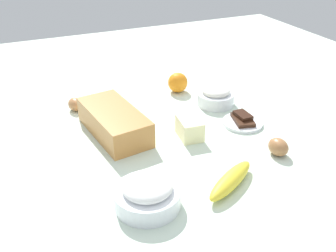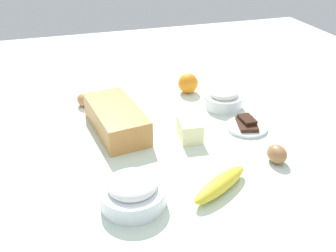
{
  "view_description": "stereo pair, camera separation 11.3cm",
  "coord_description": "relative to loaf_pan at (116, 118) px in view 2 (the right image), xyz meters",
  "views": [
    {
      "loc": [
        -0.9,
        0.39,
        0.6
      ],
      "look_at": [
        0.0,
        0.0,
        0.04
      ],
      "focal_mm": 40.36,
      "sensor_mm": 36.0,
      "label": 1
    },
    {
      "loc": [
        -0.94,
        0.29,
        0.6
      ],
      "look_at": [
        0.0,
        0.0,
        0.04
      ],
      "focal_mm": 40.36,
      "sensor_mm": 36.0,
      "label": 2
    }
  ],
  "objects": [
    {
      "name": "sugar_bowl",
      "position": [
        -0.35,
        0.03,
        -0.01
      ],
      "size": [
        0.16,
        0.16,
        0.08
      ],
      "color": "white",
      "rests_on": "ground_plane"
    },
    {
      "name": "egg_beside_bowl",
      "position": [
        0.2,
        0.08,
        -0.02
      ],
      "size": [
        0.07,
        0.06,
        0.05
      ],
      "primitive_type": "ellipsoid",
      "rotation": [
        0.0,
        1.57,
        0.24
      ],
      "color": "#B07748",
      "rests_on": "ground_plane"
    },
    {
      "name": "loaf_pan",
      "position": [
        0.0,
        0.0,
        0.0
      ],
      "size": [
        0.3,
        0.17,
        0.08
      ],
      "rotation": [
        0.0,
        0.0,
        0.14
      ],
      "color": "#B77A3D",
      "rests_on": "ground_plane"
    },
    {
      "name": "flour_bowl",
      "position": [
        0.05,
        -0.39,
        -0.01
      ],
      "size": [
        0.13,
        0.13,
        0.07
      ],
      "color": "white",
      "rests_on": "ground_plane"
    },
    {
      "name": "ground_plane",
      "position": [
        -0.09,
        -0.14,
        -0.05
      ],
      "size": [
        2.4,
        2.4,
        0.02
      ],
      "primitive_type": "cube",
      "color": "silver"
    },
    {
      "name": "orange_fruit",
      "position": [
        0.2,
        -0.31,
        -0.0
      ],
      "size": [
        0.07,
        0.07,
        0.07
      ],
      "primitive_type": "sphere",
      "color": "orange",
      "rests_on": "ground_plane"
    },
    {
      "name": "egg_near_butter",
      "position": [
        -0.3,
        -0.39,
        -0.02
      ],
      "size": [
        0.07,
        0.05,
        0.05
      ],
      "primitive_type": "ellipsoid",
      "rotation": [
        0.0,
        1.57,
        0.06
      ],
      "color": "#A26D42",
      "rests_on": "ground_plane"
    },
    {
      "name": "chocolate_plate",
      "position": [
        -0.11,
        -0.4,
        -0.03
      ],
      "size": [
        0.13,
        0.13,
        0.03
      ],
      "color": "white",
      "rests_on": "ground_plane"
    },
    {
      "name": "banana",
      "position": [
        -0.37,
        -0.19,
        -0.02
      ],
      "size": [
        0.13,
        0.19,
        0.04
      ],
      "primitive_type": "ellipsoid",
      "rotation": [
        0.0,
        0.0,
        2.09
      ],
      "color": "yellow",
      "rests_on": "ground_plane"
    },
    {
      "name": "butter_block",
      "position": [
        -0.11,
        -0.2,
        -0.01
      ],
      "size": [
        0.1,
        0.07,
        0.06
      ],
      "primitive_type": "cube",
      "rotation": [
        0.0,
        0.0,
        -0.11
      ],
      "color": "#F4EDB2",
      "rests_on": "ground_plane"
    }
  ]
}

